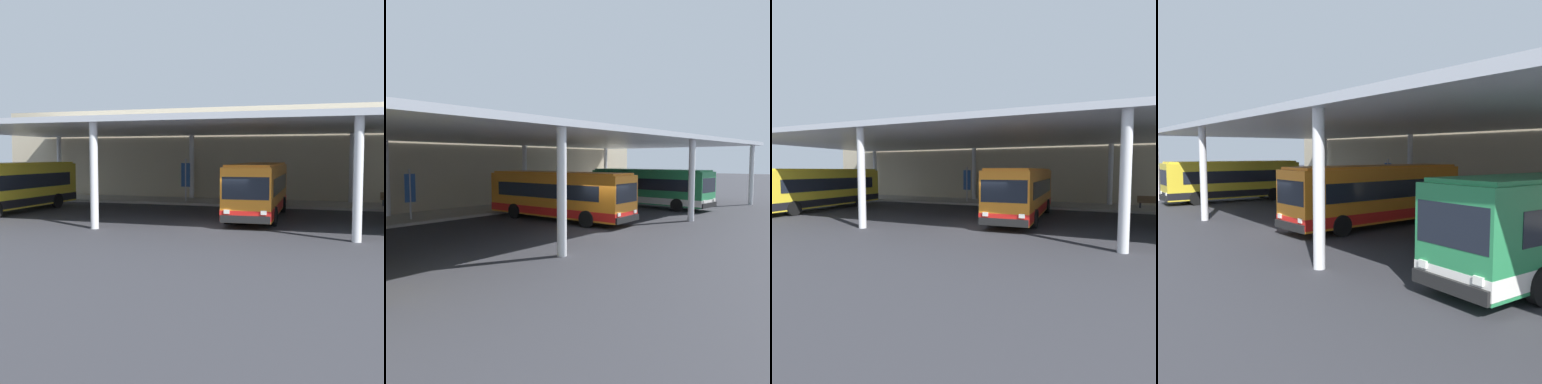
% 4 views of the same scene
% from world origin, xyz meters
% --- Properties ---
extents(ground_plane, '(200.00, 200.00, 0.00)m').
position_xyz_m(ground_plane, '(0.00, 0.00, 0.00)').
color(ground_plane, '#333338').
extents(platform_kerb, '(42.00, 4.50, 0.18)m').
position_xyz_m(platform_kerb, '(0.00, 11.75, 0.09)').
color(platform_kerb, '#A39E93').
rests_on(platform_kerb, ground).
extents(station_building_facade, '(48.00, 1.60, 7.53)m').
position_xyz_m(station_building_facade, '(0.00, 15.00, 3.77)').
color(station_building_facade, '#C1B293').
rests_on(station_building_facade, ground).
extents(canopy_shelter, '(40.00, 17.00, 5.55)m').
position_xyz_m(canopy_shelter, '(0.00, 5.50, 5.31)').
color(canopy_shelter, silver).
rests_on(canopy_shelter, ground).
extents(bus_nearest_bay, '(2.91, 10.59, 3.17)m').
position_xyz_m(bus_nearest_bay, '(-14.66, 2.40, 1.66)').
color(bus_nearest_bay, yellow).
rests_on(bus_nearest_bay, ground).
extents(bus_second_bay, '(3.04, 10.63, 3.17)m').
position_xyz_m(bus_second_bay, '(0.86, 4.31, 1.66)').
color(bus_second_bay, orange).
rests_on(bus_second_bay, ground).
extents(banner_sign, '(0.70, 0.12, 3.20)m').
position_xyz_m(banner_sign, '(-5.84, 10.94, 1.98)').
color(banner_sign, '#B2B2B7').
rests_on(banner_sign, platform_kerb).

